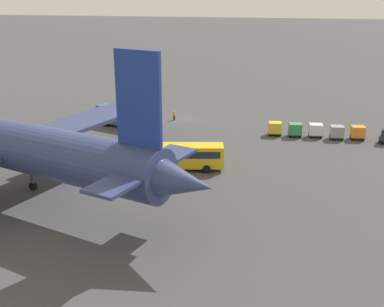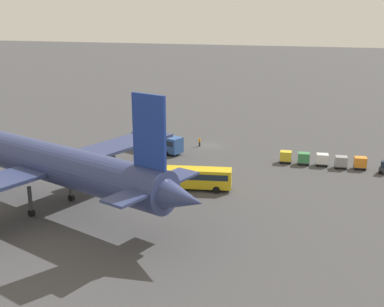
{
  "view_description": "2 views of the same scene",
  "coord_description": "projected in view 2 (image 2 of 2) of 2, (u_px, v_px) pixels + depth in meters",
  "views": [
    {
      "loc": [
        -16.9,
        78.4,
        21.41
      ],
      "look_at": [
        -6.1,
        23.81,
        2.19
      ],
      "focal_mm": 45.0,
      "sensor_mm": 36.0,
      "label": 1
    },
    {
      "loc": [
        -24.24,
        86.76,
        24.73
      ],
      "look_at": [
        -2.61,
        18.81,
        3.87
      ],
      "focal_mm": 45.0,
      "sensor_mm": 36.0,
      "label": 2
    }
  ],
  "objects": [
    {
      "name": "cargo_cart_green",
      "position": [
        304.0,
        158.0,
        81.31
      ],
      "size": [
        2.16,
        1.87,
        2.06
      ],
      "rotation": [
        0.0,
        0.0,
        0.1
      ],
      "color": "#38383D",
      "rests_on": "ground"
    },
    {
      "name": "shuttle_bus_near",
      "position": [
        157.0,
        141.0,
        88.93
      ],
      "size": [
        10.75,
        5.96,
        3.25
      ],
      "rotation": [
        0.0,
        0.0,
        -0.33
      ],
      "color": "#2D5199",
      "rests_on": "ground"
    },
    {
      "name": "worker_person",
      "position": [
        200.0,
        142.0,
        92.6
      ],
      "size": [
        0.38,
        0.38,
        1.74
      ],
      "color": "#1E1E2D",
      "rests_on": "ground"
    },
    {
      "name": "shuttle_bus_far",
      "position": [
        194.0,
        177.0,
        69.76
      ],
      "size": [
        11.23,
        4.62,
        3.16
      ],
      "rotation": [
        0.0,
        0.0,
        0.19
      ],
      "color": "gold",
      "rests_on": "ground"
    },
    {
      "name": "cargo_cart_yellow",
      "position": [
        286.0,
        156.0,
        82.26
      ],
      "size": [
        2.16,
        1.87,
        2.06
      ],
      "rotation": [
        0.0,
        0.0,
        0.1
      ],
      "color": "#38383D",
      "rests_on": "ground"
    },
    {
      "name": "cargo_cart_orange",
      "position": [
        360.0,
        162.0,
        78.9
      ],
      "size": [
        2.16,
        1.87,
        2.06
      ],
      "rotation": [
        0.0,
        0.0,
        0.1
      ],
      "color": "#38383D",
      "rests_on": "ground"
    },
    {
      "name": "ground_plane",
      "position": [
        209.0,
        146.0,
        93.34
      ],
      "size": [
        600.0,
        600.0,
        0.0
      ],
      "primitive_type": "plane",
      "color": "#424244"
    },
    {
      "name": "airplane",
      "position": [
        41.0,
        160.0,
        62.48
      ],
      "size": [
        50.56,
        44.09,
        16.83
      ],
      "rotation": [
        0.0,
        0.0,
        -0.32
      ],
      "color": "navy",
      "rests_on": "ground"
    },
    {
      "name": "cargo_cart_grey",
      "position": [
        341.0,
        161.0,
        79.34
      ],
      "size": [
        2.16,
        1.87,
        2.06
      ],
      "rotation": [
        0.0,
        0.0,
        0.1
      ],
      "color": "#38383D",
      "rests_on": "ground"
    },
    {
      "name": "cargo_cart_white",
      "position": [
        322.0,
        159.0,
        80.68
      ],
      "size": [
        2.16,
        1.87,
        2.06
      ],
      "rotation": [
        0.0,
        0.0,
        0.1
      ],
      "color": "#38383D",
      "rests_on": "ground"
    }
  ]
}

